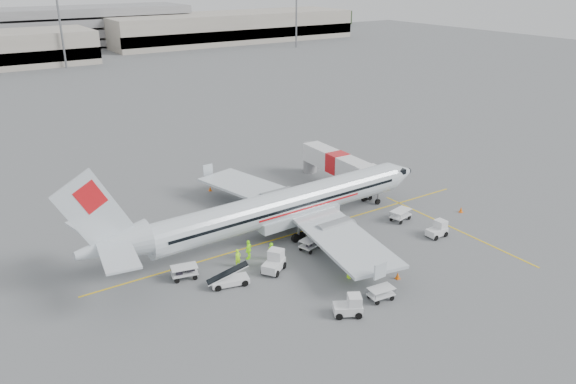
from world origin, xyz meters
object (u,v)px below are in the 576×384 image
object	(u,v)px
aircraft	(285,185)
tug_mid	(348,305)
tug_aft	(274,262)
tug_fore	(437,229)
jet_bridge	(337,170)
belt_loader	(229,273)

from	to	relation	value
aircraft	tug_mid	world-z (taller)	aircraft
tug_mid	tug_aft	size ratio (longest dim) A/B	0.92
tug_fore	tug_aft	distance (m)	17.66
jet_bridge	tug_mid	size ratio (longest dim) A/B	7.14
tug_fore	tug_mid	xyz separation A→B (m)	(-16.16, -5.77, 0.04)
jet_bridge	tug_fore	world-z (taller)	jet_bridge
tug_mid	tug_aft	bearing A→B (deg)	126.98
tug_fore	tug_mid	world-z (taller)	tug_mid
jet_bridge	tug_mid	bearing A→B (deg)	-125.13
aircraft	belt_loader	xyz separation A→B (m)	(-9.49, -5.84, -4.09)
jet_bridge	tug_aft	distance (m)	22.45
tug_aft	jet_bridge	bearing A→B (deg)	2.76
belt_loader	jet_bridge	bearing A→B (deg)	45.10
aircraft	tug_aft	xyz separation A→B (m)	(-5.13, -5.92, -4.32)
tug_mid	belt_loader	bearing A→B (deg)	150.99
jet_bridge	tug_fore	size ratio (longest dim) A/B	7.47
jet_bridge	belt_loader	xyz separation A→B (m)	(-22.17, -13.53, -0.91)
tug_fore	tug_aft	xyz separation A→B (m)	(-17.38, 3.13, 0.11)
belt_loader	tug_aft	bearing A→B (deg)	12.61
tug_fore	aircraft	bearing A→B (deg)	141.91
tug_mid	tug_aft	world-z (taller)	tug_aft
belt_loader	tug_mid	bearing A→B (deg)	-44.48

